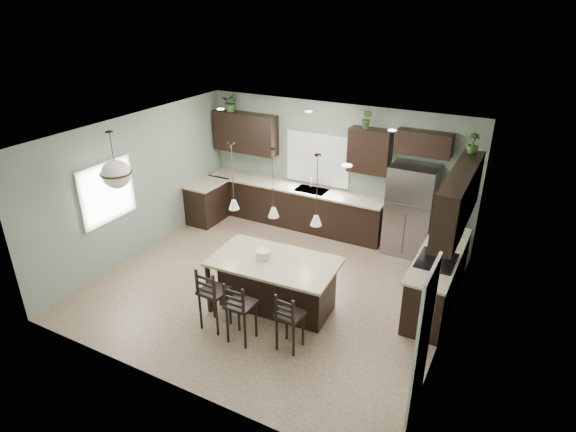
{
  "coord_description": "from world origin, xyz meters",
  "views": [
    {
      "loc": [
        3.7,
        -6.39,
        4.81
      ],
      "look_at": [
        0.1,
        0.4,
        1.25
      ],
      "focal_mm": 30.0,
      "sensor_mm": 36.0,
      "label": 1
    }
  ],
  "objects_px": {
    "serving_dish": "(263,254)",
    "plant_back_left": "(231,102)",
    "kitchen_island": "(275,285)",
    "bar_stool_center": "(241,311)",
    "bar_stool_left": "(214,297)",
    "refrigerator": "(411,210)",
    "bar_stool_right": "(290,320)"
  },
  "relations": [
    {
      "from": "kitchen_island",
      "to": "serving_dish",
      "type": "relative_size",
      "value": 8.47
    },
    {
      "from": "bar_stool_left",
      "to": "serving_dish",
      "type": "bearing_deg",
      "value": 67.5
    },
    {
      "from": "plant_back_left",
      "to": "bar_stool_left",
      "type": "bearing_deg",
      "value": -60.37
    },
    {
      "from": "bar_stool_left",
      "to": "bar_stool_center",
      "type": "xyz_separation_m",
      "value": [
        0.54,
        -0.07,
        -0.02
      ]
    },
    {
      "from": "refrigerator",
      "to": "kitchen_island",
      "type": "bearing_deg",
      "value": -115.09
    },
    {
      "from": "kitchen_island",
      "to": "refrigerator",
      "type": "bearing_deg",
      "value": 61.81
    },
    {
      "from": "refrigerator",
      "to": "bar_stool_left",
      "type": "distance_m",
      "value": 4.36
    },
    {
      "from": "refrigerator",
      "to": "plant_back_left",
      "type": "bearing_deg",
      "value": 178.23
    },
    {
      "from": "bar_stool_center",
      "to": "kitchen_island",
      "type": "bearing_deg",
      "value": 86.44
    },
    {
      "from": "bar_stool_left",
      "to": "refrigerator",
      "type": "bearing_deg",
      "value": 65.17
    },
    {
      "from": "refrigerator",
      "to": "serving_dish",
      "type": "bearing_deg",
      "value": -118.04
    },
    {
      "from": "bar_stool_left",
      "to": "bar_stool_right",
      "type": "height_order",
      "value": "bar_stool_left"
    },
    {
      "from": "kitchen_island",
      "to": "bar_stool_right",
      "type": "distance_m",
      "value": 1.01
    },
    {
      "from": "bar_stool_right",
      "to": "plant_back_left",
      "type": "relative_size",
      "value": 2.29
    },
    {
      "from": "serving_dish",
      "to": "bar_stool_right",
      "type": "height_order",
      "value": "serving_dish"
    },
    {
      "from": "kitchen_island",
      "to": "bar_stool_center",
      "type": "distance_m",
      "value": 0.93
    },
    {
      "from": "serving_dish",
      "to": "plant_back_left",
      "type": "distance_m",
      "value": 4.43
    },
    {
      "from": "bar_stool_left",
      "to": "plant_back_left",
      "type": "xyz_separation_m",
      "value": [
        -2.27,
        3.99,
        2.07
      ]
    },
    {
      "from": "bar_stool_left",
      "to": "bar_stool_center",
      "type": "distance_m",
      "value": 0.55
    },
    {
      "from": "bar_stool_left",
      "to": "bar_stool_right",
      "type": "xyz_separation_m",
      "value": [
        1.27,
        0.1,
        -0.06
      ]
    },
    {
      "from": "serving_dish",
      "to": "plant_back_left",
      "type": "xyz_separation_m",
      "value": [
        -2.66,
        3.15,
        1.62
      ]
    },
    {
      "from": "kitchen_island",
      "to": "bar_stool_center",
      "type": "xyz_separation_m",
      "value": [
        -0.05,
        -0.92,
        0.06
      ]
    },
    {
      "from": "refrigerator",
      "to": "bar_stool_left",
      "type": "height_order",
      "value": "refrigerator"
    },
    {
      "from": "bar_stool_left",
      "to": "bar_stool_center",
      "type": "height_order",
      "value": "bar_stool_left"
    },
    {
      "from": "refrigerator",
      "to": "bar_stool_right",
      "type": "distance_m",
      "value": 3.85
    },
    {
      "from": "bar_stool_center",
      "to": "plant_back_left",
      "type": "xyz_separation_m",
      "value": [
        -2.81,
        4.06,
        2.09
      ]
    },
    {
      "from": "bar_stool_left",
      "to": "kitchen_island",
      "type": "bearing_deg",
      "value": 57.68
    },
    {
      "from": "serving_dish",
      "to": "bar_stool_center",
      "type": "relative_size",
      "value": 0.23
    },
    {
      "from": "bar_stool_left",
      "to": "plant_back_left",
      "type": "bearing_deg",
      "value": 122.21
    },
    {
      "from": "refrigerator",
      "to": "bar_stool_center",
      "type": "height_order",
      "value": "refrigerator"
    },
    {
      "from": "refrigerator",
      "to": "kitchen_island",
      "type": "xyz_separation_m",
      "value": [
        -1.41,
        -3.01,
        -0.46
      ]
    },
    {
      "from": "bar_stool_center",
      "to": "refrigerator",
      "type": "bearing_deg",
      "value": 69.15
    }
  ]
}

